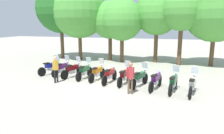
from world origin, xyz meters
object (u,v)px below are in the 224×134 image
(motorcycle_0, at_px, (51,67))
(motorcycle_8, at_px, (156,80))
(motorcycle_1, at_px, (62,68))
(tree_4, at_px, (157,13))
(motorcycle_3, at_px, (85,71))
(motorcycle_10, at_px, (192,85))
(tree_6, at_px, (216,11))
(motorcycle_4, at_px, (97,72))
(tree_2, at_px, (110,20))
(person_0, at_px, (56,67))
(person_1, at_px, (130,76))
(motorcycle_6, at_px, (124,76))
(tree_3, at_px, (122,20))
(motorcycle_9, at_px, (173,82))
(tree_0, at_px, (61,9))
(motorcycle_5, at_px, (110,75))
(motorcycle_7, at_px, (140,78))
(tree_5, at_px, (182,9))
(tree_1, at_px, (79,11))
(motorcycle_2, at_px, (73,70))

(motorcycle_0, xyz_separation_m, motorcycle_8, (7.67, -1.49, -0.01))
(motorcycle_1, relative_size, tree_4, 0.33)
(motorcycle_3, xyz_separation_m, motorcycle_10, (6.72, -1.40, 0.00))
(motorcycle_3, height_order, tree_6, tree_6)
(motorcycle_4, bearing_deg, tree_6, -39.86)
(motorcycle_3, bearing_deg, tree_2, 7.70)
(motorcycle_3, height_order, person_0, person_0)
(motorcycle_10, bearing_deg, person_1, 115.99)
(motorcycle_6, distance_m, tree_3, 8.33)
(motorcycle_0, height_order, motorcycle_9, same)
(tree_0, bearing_deg, motorcycle_5, -45.31)
(motorcycle_0, distance_m, motorcycle_5, 4.88)
(motorcycle_6, height_order, tree_4, tree_4)
(motorcycle_7, bearing_deg, tree_5, 0.73)
(motorcycle_6, bearing_deg, motorcycle_3, 85.64)
(motorcycle_4, xyz_separation_m, motorcycle_7, (2.89, -0.66, 0.00))
(motorcycle_9, bearing_deg, tree_1, 58.05)
(person_1, bearing_deg, motorcycle_9, 103.37)
(motorcycle_1, xyz_separation_m, motorcycle_10, (8.64, -1.81, 0.00))
(motorcycle_1, height_order, tree_5, tree_5)
(motorcycle_3, relative_size, motorcycle_7, 1.04)
(person_1, distance_m, tree_5, 10.04)
(tree_3, bearing_deg, tree_2, 156.20)
(motorcycle_6, height_order, tree_2, tree_2)
(tree_3, height_order, tree_4, tree_4)
(motorcycle_6, distance_m, motorcycle_10, 3.93)
(motorcycle_5, xyz_separation_m, tree_0, (-7.65, 7.73, 4.64))
(motorcycle_10, bearing_deg, tree_6, -3.24)
(person_1, relative_size, tree_3, 0.29)
(motorcycle_1, bearing_deg, motorcycle_4, -92.85)
(motorcycle_0, height_order, person_0, person_0)
(motorcycle_7, bearing_deg, tree_0, 67.69)
(tree_5, bearing_deg, motorcycle_0, -145.49)
(motorcycle_10, distance_m, tree_6, 9.82)
(motorcycle_3, distance_m, tree_2, 8.14)
(motorcycle_1, height_order, motorcycle_10, same)
(motorcycle_0, relative_size, motorcycle_6, 0.96)
(motorcycle_0, xyz_separation_m, tree_6, (11.68, 6.75, 4.18))
(motorcycle_7, xyz_separation_m, tree_6, (4.97, 8.02, 4.18))
(motorcycle_2, distance_m, motorcycle_10, 7.83)
(tree_3, bearing_deg, motorcycle_9, -58.59)
(motorcycle_2, bearing_deg, tree_4, -18.76)
(motorcycle_4, bearing_deg, motorcycle_1, 86.49)
(person_0, relative_size, person_1, 0.99)
(tree_4, bearing_deg, person_1, -92.18)
(tree_0, xyz_separation_m, tree_2, (5.27, 0.11, -1.17))
(motorcycle_2, xyz_separation_m, tree_5, (7.07, 6.51, 4.30))
(motorcycle_8, relative_size, tree_5, 0.32)
(motorcycle_4, bearing_deg, tree_3, 7.62)
(person_0, xyz_separation_m, tree_3, (2.17, 8.23, 2.99))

